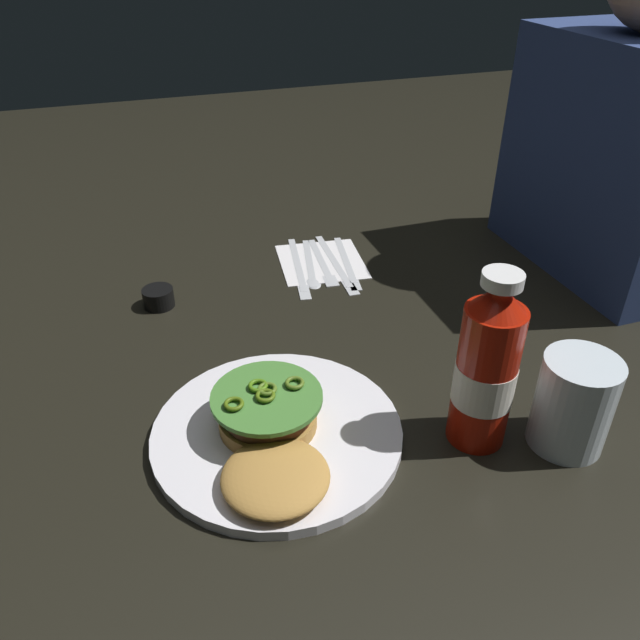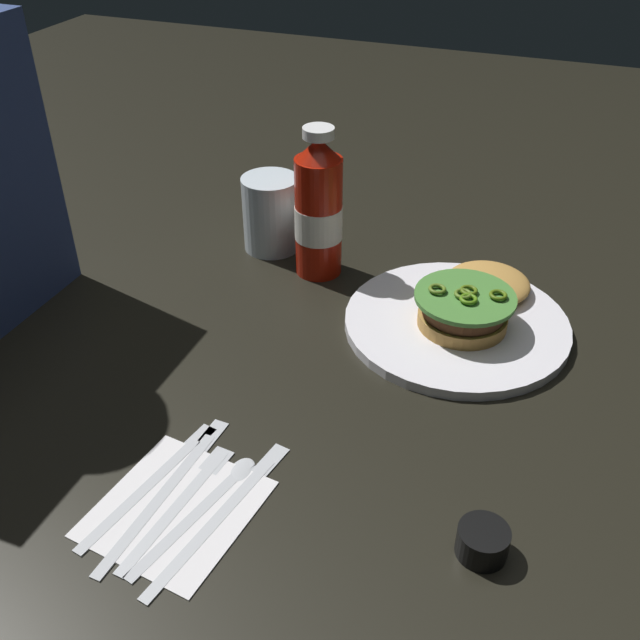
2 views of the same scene
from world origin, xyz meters
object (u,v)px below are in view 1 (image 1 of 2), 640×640
object	(u,v)px
butter_knife	(348,264)
napkin	(321,261)
steak_knife	(338,265)
dinner_plate	(277,433)
table_knife	(299,269)
spoon_utensil	(311,268)
ketchup_bottle	(486,369)
diner_person	(624,137)
burger_sandwich	(270,433)
fork_utensil	(324,264)
water_glass	(573,403)
condiment_cup	(158,298)

from	to	relation	value
butter_knife	napkin	bearing A→B (deg)	-128.53
steak_knife	butter_knife	world-z (taller)	same
dinner_plate	steak_knife	xyz separation A→B (m)	(-0.37, 0.21, -0.00)
table_knife	spoon_utensil	bearing A→B (deg)	79.93
spoon_utensil	butter_knife	xyz separation A→B (m)	(0.01, 0.07, 0.00)
ketchup_bottle	butter_knife	world-z (taller)	ketchup_bottle
ketchup_bottle	table_knife	distance (m)	0.47
diner_person	burger_sandwich	bearing A→B (deg)	-67.61
spoon_utensil	diner_person	world-z (taller)	diner_person
dinner_plate	napkin	size ratio (longest dim) A/B	1.92
table_knife	spoon_utensil	size ratio (longest dim) A/B	1.24
burger_sandwich	fork_utensil	bearing A→B (deg)	153.32
water_glass	fork_utensil	distance (m)	0.51
ketchup_bottle	steak_knife	xyz separation A→B (m)	(-0.44, -0.01, -0.09)
dinner_plate	condiment_cup	xyz separation A→B (m)	(-0.34, -0.10, 0.01)
napkin	steak_knife	size ratio (longest dim) A/B	0.68
burger_sandwich	water_glass	world-z (taller)	water_glass
spoon_utensil	burger_sandwich	bearing A→B (deg)	-24.01
burger_sandwich	spoon_utensil	world-z (taller)	burger_sandwich
water_glass	diner_person	xyz separation A→B (m)	(-0.36, 0.33, 0.16)
ketchup_bottle	water_glass	size ratio (longest dim) A/B	1.90
water_glass	diner_person	bearing A→B (deg)	137.73
table_knife	steak_knife	distance (m)	0.07
dinner_plate	table_knife	distance (m)	0.40
spoon_utensil	steak_knife	xyz separation A→B (m)	(0.01, 0.05, 0.00)
steak_knife	butter_knife	xyz separation A→B (m)	(0.00, 0.02, 0.00)
napkin	diner_person	size ratio (longest dim) A/B	0.29
burger_sandwich	steak_knife	xyz separation A→B (m)	(-0.39, 0.23, -0.03)
fork_utensil	napkin	bearing A→B (deg)	173.88
dinner_plate	butter_knife	bearing A→B (deg)	148.05
condiment_cup	napkin	distance (m)	0.29
burger_sandwich	water_glass	bearing A→B (deg)	74.90
napkin	burger_sandwich	bearing A→B (deg)	-25.89
napkin	diner_person	world-z (taller)	diner_person
dinner_plate	ketchup_bottle	xyz separation A→B (m)	(0.07, 0.22, 0.09)
water_glass	napkin	xyz separation A→B (m)	(-0.51, -0.12, -0.06)
table_knife	fork_utensil	xyz separation A→B (m)	(-0.00, 0.05, 0.00)
table_knife	butter_knife	world-z (taller)	same
burger_sandwich	steak_knife	world-z (taller)	burger_sandwich
water_glass	napkin	bearing A→B (deg)	-166.38
napkin	table_knife	bearing A→B (deg)	-65.95
spoon_utensil	diner_person	size ratio (longest dim) A/B	0.33
table_knife	diner_person	world-z (taller)	diner_person
table_knife	butter_knife	size ratio (longest dim) A/B	1.11
spoon_utensil	fork_utensil	distance (m)	0.03
fork_utensil	diner_person	bearing A→B (deg)	73.42
napkin	fork_utensil	size ratio (longest dim) A/B	0.86
napkin	butter_knife	world-z (taller)	butter_knife
condiment_cup	diner_person	size ratio (longest dim) A/B	0.09
burger_sandwich	fork_utensil	xyz separation A→B (m)	(-0.41, 0.20, -0.03)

